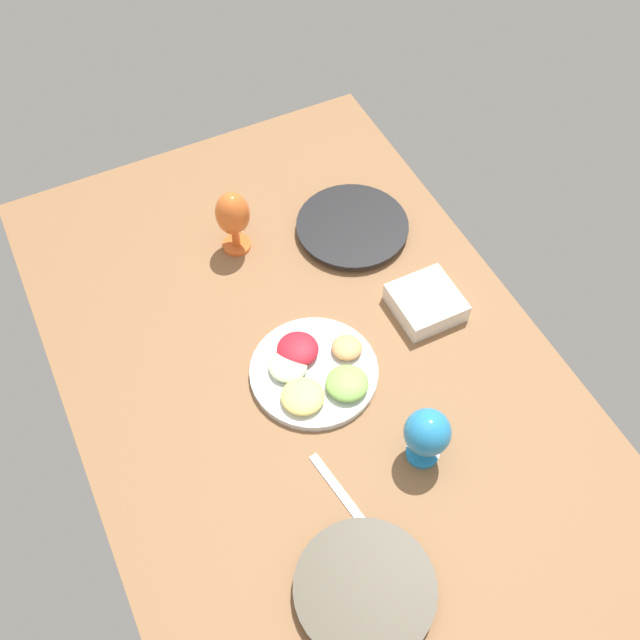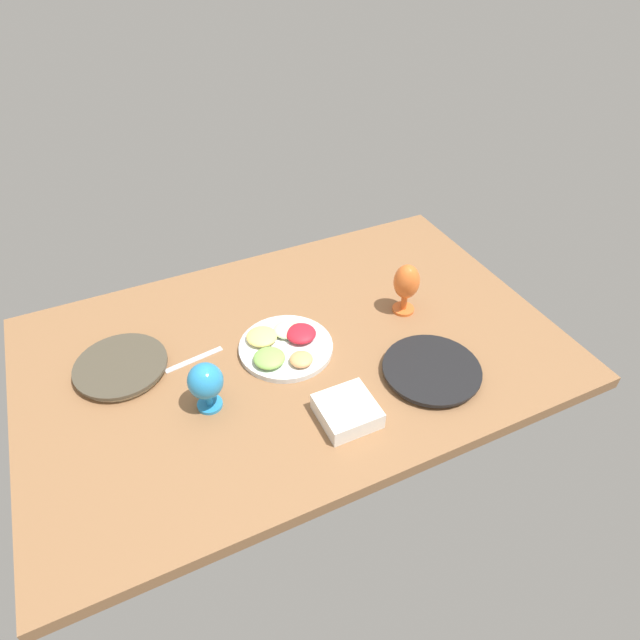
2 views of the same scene
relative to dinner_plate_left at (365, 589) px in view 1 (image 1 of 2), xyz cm
name	(u,v)px [view 1 (image 1 of 2)]	position (x,y,z in cm)	size (l,w,h in cm)	color
ground_plane	(309,370)	(49.22, -12.14, -3.45)	(160.00, 104.00, 4.00)	#8C603D
dinner_plate_left	(365,589)	(0.00, 0.00, 0.00)	(26.61, 26.61, 2.79)	beige
dinner_plate_right	(352,227)	(80.67, -39.42, -0.16)	(28.43, 28.43, 2.49)	#4C4C51
fruit_platter	(314,371)	(46.16, -12.06, 0.44)	(28.45, 28.45, 4.99)	silver
hurricane_glass_orange	(233,216)	(88.81, -11.15, 9.48)	(8.35, 8.35, 17.71)	orange
hurricane_glass_blue	(427,434)	(19.38, -23.81, 7.73)	(9.51, 9.51, 14.81)	#298CCB
square_bowl_white	(426,302)	(51.22, -43.36, 1.39)	(14.75, 14.75, 5.11)	white
fork_by_left_plate	(338,489)	(20.13, -4.65, -1.15)	(18.00, 1.80, 0.60)	silver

